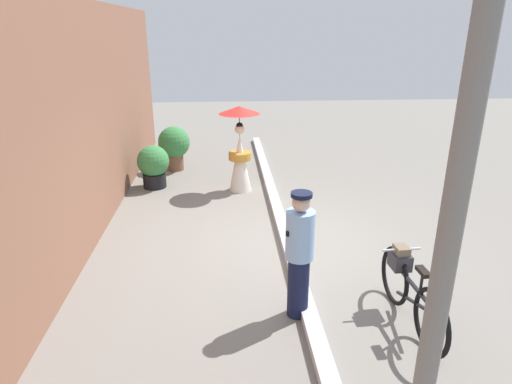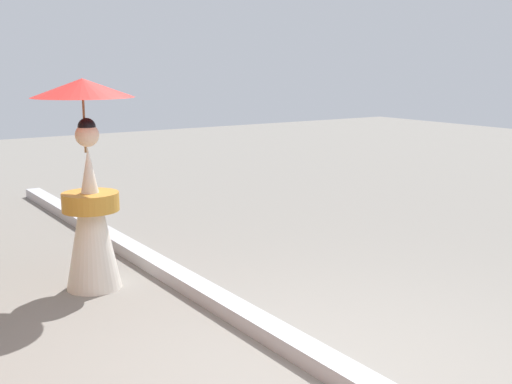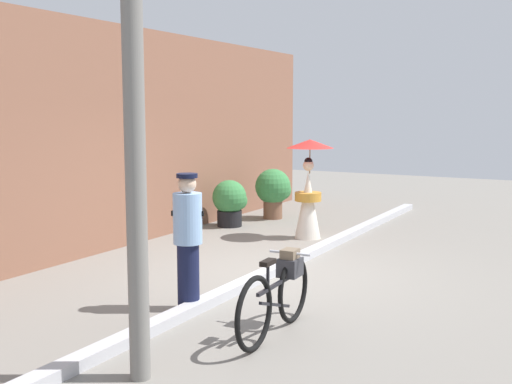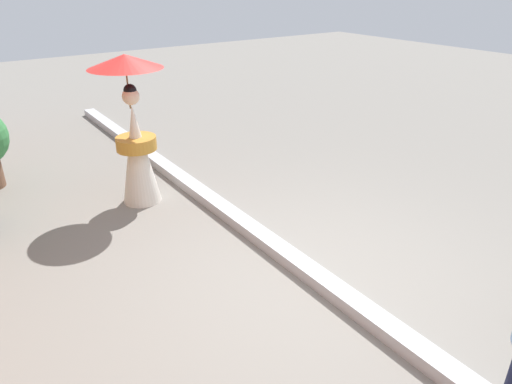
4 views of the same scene
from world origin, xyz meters
name	(u,v)px [view 1 (image 1 of 4)]	position (x,y,z in m)	size (l,w,h in m)	color
ground_plane	(286,242)	(0.00, 0.00, 0.00)	(30.00, 30.00, 0.00)	gray
building_wall	(64,134)	(0.00, 3.32, 1.90)	(14.00, 0.40, 3.79)	brown
sidewalk_curb	(286,239)	(0.00, 0.00, 0.06)	(14.00, 0.20, 0.12)	#B2B2B7
bicycle_near_officer	(409,288)	(-2.18, -1.17, 0.45)	(1.72, 0.48, 0.85)	black
person_officer	(299,253)	(-1.97, 0.13, 0.86)	(0.34, 0.36, 1.62)	#141938
person_with_parasol	(240,148)	(2.60, 0.66, 0.95)	(0.87, 0.87, 1.83)	silver
potted_plant_by_door	(154,165)	(2.93, 2.55, 0.52)	(0.71, 0.70, 0.95)	black
potted_plant_small	(175,145)	(4.20, 2.21, 0.64)	(0.80, 0.78, 1.10)	brown
utility_pole	(460,175)	(-3.77, -0.63, 2.40)	(0.18, 0.18, 4.80)	slate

